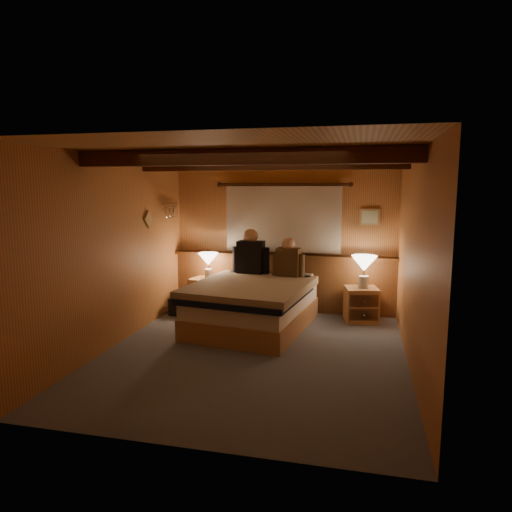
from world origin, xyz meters
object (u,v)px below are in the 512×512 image
(bed, at_px, (253,304))
(nightstand_left, at_px, (207,294))
(person_left, at_px, (251,255))
(lamp_right, at_px, (364,265))
(nightstand_right, at_px, (361,304))
(lamp_left, at_px, (208,261))
(duffel_bag, at_px, (185,306))
(person_right, at_px, (288,260))

(bed, bearing_deg, nightstand_left, 149.71)
(nightstand_left, distance_m, person_left, 1.03)
(nightstand_left, xyz_separation_m, person_left, (0.76, -0.08, 0.69))
(bed, distance_m, person_left, 0.93)
(lamp_right, bearing_deg, nightstand_left, 177.78)
(nightstand_right, distance_m, lamp_left, 2.49)
(nightstand_right, bearing_deg, lamp_left, 167.59)
(nightstand_left, bearing_deg, lamp_left, -28.55)
(bed, xyz_separation_m, nightstand_right, (1.51, 0.70, -0.09))
(lamp_left, bearing_deg, duffel_bag, -133.54)
(bed, xyz_separation_m, person_left, (-0.19, 0.68, 0.61))
(nightstand_right, height_order, lamp_right, lamp_right)
(lamp_left, height_order, person_left, person_left)
(bed, xyz_separation_m, duffel_bag, (-1.20, 0.40, -0.21))
(duffel_bag, bearing_deg, bed, -12.17)
(duffel_bag, bearing_deg, nightstand_right, 12.52)
(nightstand_left, distance_m, person_right, 1.53)
(bed, relative_size, person_left, 2.97)
(bed, distance_m, lamp_right, 1.75)
(bed, bearing_deg, lamp_right, 31.14)
(nightstand_right, relative_size, lamp_left, 1.29)
(lamp_left, height_order, person_right, person_right)
(bed, distance_m, nightstand_right, 1.67)
(lamp_right, bearing_deg, lamp_left, 178.67)
(lamp_left, relative_size, duffel_bag, 0.90)
(nightstand_left, distance_m, lamp_left, 0.57)
(nightstand_right, xyz_separation_m, lamp_left, (-2.42, 0.02, 0.58))
(lamp_left, bearing_deg, lamp_right, -1.33)
(nightstand_left, bearing_deg, lamp_right, 9.78)
(lamp_right, bearing_deg, person_left, 179.31)
(person_left, relative_size, person_right, 1.18)
(person_left, bearing_deg, person_right, -7.55)
(nightstand_right, distance_m, person_right, 1.28)
(nightstand_left, xyz_separation_m, lamp_right, (2.49, -0.10, 0.59))
(lamp_right, bearing_deg, nightstand_right, 120.89)
(nightstand_left, height_order, duffel_bag, nightstand_left)
(nightstand_left, xyz_separation_m, duffel_bag, (-0.25, -0.35, -0.13))
(duffel_bag, bearing_deg, person_right, 12.06)
(lamp_left, relative_size, person_right, 0.69)
(bed, bearing_deg, duffel_bag, 169.47)
(lamp_right, distance_m, duffel_bag, 2.85)
(lamp_left, xyz_separation_m, duffel_bag, (-0.29, -0.31, -0.69))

